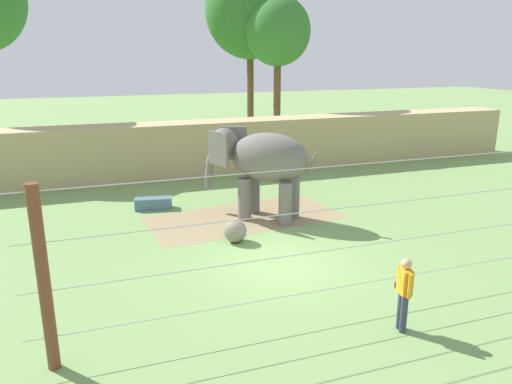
{
  "coord_description": "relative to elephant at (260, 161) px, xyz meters",
  "views": [
    {
      "loc": [
        -4.99,
        -11.88,
        5.79
      ],
      "look_at": [
        0.17,
        2.68,
        1.4
      ],
      "focal_mm": 34.4,
      "sensor_mm": 36.0,
      "label": 1
    }
  ],
  "objects": [
    {
      "name": "elephant",
      "position": [
        0.0,
        0.0,
        0.0
      ],
      "size": [
        3.68,
        3.49,
        3.19
      ],
      "color": "slate",
      "rests_on": "ground"
    },
    {
      "name": "cable_fence",
      "position": [
        -0.83,
        -7.06,
        -0.28
      ],
      "size": [
        12.84,
        0.24,
        3.65
      ],
      "color": "brown",
      "rests_on": "ground"
    },
    {
      "name": "zookeeper",
      "position": [
        0.28,
        -8.15,
        -1.19
      ],
      "size": [
        0.29,
        0.59,
        1.67
      ],
      "color": "#33384C",
      "rests_on": "ground"
    },
    {
      "name": "tree_left_of_centre",
      "position": [
        5.66,
        12.55,
        4.87
      ],
      "size": [
        3.91,
        3.91,
        9.11
      ],
      "color": "brown",
      "rests_on": "ground"
    },
    {
      "name": "enrichment_ball",
      "position": [
        -1.58,
        -2.02,
        -1.75
      ],
      "size": [
        0.73,
        0.73,
        0.73
      ],
      "primitive_type": "sphere",
      "color": "gray",
      "rests_on": "ground"
    },
    {
      "name": "embankment_wall",
      "position": [
        -0.83,
        7.22,
        -0.81
      ],
      "size": [
        36.0,
        1.8,
        2.6
      ],
      "primitive_type": "cube",
      "color": "tan",
      "rests_on": "ground"
    },
    {
      "name": "ground_plane",
      "position": [
        -0.83,
        -4.1,
        -2.11
      ],
      "size": [
        120.0,
        120.0,
        0.0
      ],
      "primitive_type": "plane",
      "color": "#759956"
    },
    {
      "name": "tree_behind_wall",
      "position": [
        4.78,
        15.06,
        6.22
      ],
      "size": [
        5.69,
        5.69,
        11.35
      ],
      "color": "brown",
      "rests_on": "ground"
    },
    {
      "name": "dirt_patch",
      "position": [
        -0.58,
        0.15,
        -2.11
      ],
      "size": [
        7.2,
        4.03,
        0.01
      ],
      "primitive_type": "cube",
      "rotation": [
        0.0,
        0.0,
        0.11
      ],
      "color": "#937F5B",
      "rests_on": "ground"
    },
    {
      "name": "feed_trough",
      "position": [
        -3.54,
        2.3,
        -1.89
      ],
      "size": [
        1.46,
        0.71,
        0.44
      ],
      "color": "slate",
      "rests_on": "ground"
    }
  ]
}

